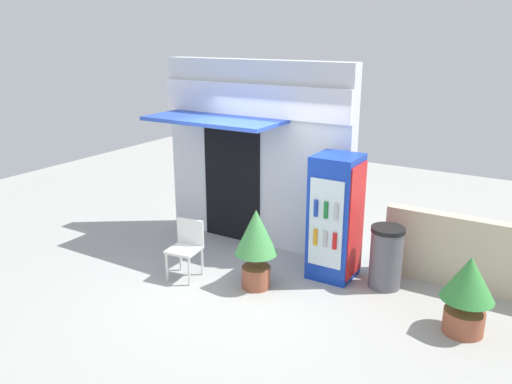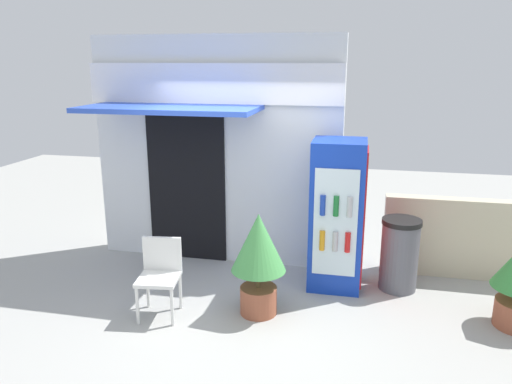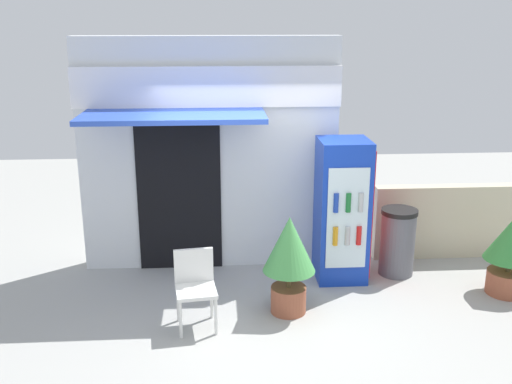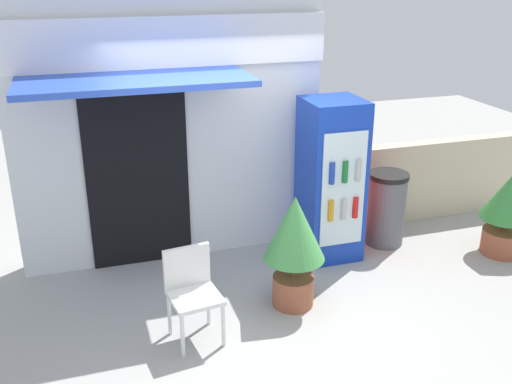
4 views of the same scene
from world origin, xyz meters
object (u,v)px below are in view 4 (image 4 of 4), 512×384
(plastic_chair, at_px, (192,287))
(trash_bin, at_px, (386,208))
(drink_cooler, at_px, (331,180))
(potted_plant_near_shop, at_px, (294,240))
(potted_plant_curbside, at_px, (508,207))

(plastic_chair, bearing_deg, trash_bin, 24.31)
(drink_cooler, distance_m, trash_bin, 0.90)
(drink_cooler, bearing_deg, trash_bin, 4.03)
(potted_plant_near_shop, xyz_separation_m, trash_bin, (1.56, 0.97, -0.26))
(drink_cooler, relative_size, trash_bin, 2.04)
(drink_cooler, height_order, trash_bin, drink_cooler)
(plastic_chair, bearing_deg, potted_plant_near_shop, 11.70)
(drink_cooler, xyz_separation_m, potted_plant_near_shop, (-0.79, -0.91, -0.21))
(potted_plant_curbside, xyz_separation_m, trash_bin, (-1.20, 0.67, -0.13))
(plastic_chair, xyz_separation_m, trash_bin, (2.62, 1.18, -0.05))
(potted_plant_near_shop, bearing_deg, trash_bin, 31.73)
(potted_plant_curbside, height_order, trash_bin, potted_plant_curbside)
(drink_cooler, relative_size, potted_plant_near_shop, 1.58)
(drink_cooler, bearing_deg, plastic_chair, -148.64)
(potted_plant_near_shop, height_order, potted_plant_curbside, potted_plant_near_shop)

